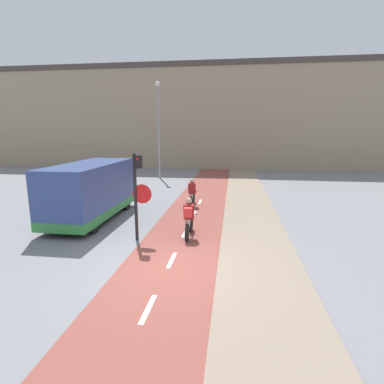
{
  "coord_description": "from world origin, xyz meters",
  "views": [
    {
      "loc": [
        1.74,
        -7.63,
        3.79
      ],
      "look_at": [
        0.0,
        4.89,
        1.2
      ],
      "focal_mm": 28.0,
      "sensor_mm": 36.0,
      "label": 1
    }
  ],
  "objects": [
    {
      "name": "sidewalk_strip",
      "position": [
        2.58,
        0.0,
        0.03
      ],
      "size": [
        2.4,
        60.0,
        0.05
      ],
      "color": "gray",
      "rests_on": "ground_plane"
    },
    {
      "name": "cyclist_near",
      "position": [
        0.21,
        2.57,
        0.7
      ],
      "size": [
        0.46,
        1.64,
        1.46
      ],
      "color": "black",
      "rests_on": "ground_plane"
    },
    {
      "name": "bike_lane",
      "position": [
        0.0,
        0.0,
        0.01
      ],
      "size": [
        2.75,
        60.0,
        0.02
      ],
      "color": "brown",
      "rests_on": "ground_plane"
    },
    {
      "name": "cyclist_far",
      "position": [
        -0.3,
        7.12,
        0.66
      ],
      "size": [
        0.46,
        1.57,
        1.43
      ],
      "color": "black",
      "rests_on": "ground_plane"
    },
    {
      "name": "street_lamp_far",
      "position": [
        -4.22,
        16.04,
        4.54
      ],
      "size": [
        0.36,
        0.36,
        7.53
      ],
      "color": "gray",
      "rests_on": "ground_plane"
    },
    {
      "name": "building_row_background",
      "position": [
        0.0,
        24.47,
        5.14
      ],
      "size": [
        60.0,
        5.2,
        10.27
      ],
      "color": "gray",
      "rests_on": "ground_plane"
    },
    {
      "name": "ground_plane",
      "position": [
        0.0,
        0.0,
        0.0
      ],
      "size": [
        120.0,
        120.0,
        0.0
      ],
      "primitive_type": "plane",
      "color": "gray"
    },
    {
      "name": "traffic_light_pole",
      "position": [
        -1.48,
        2.04,
        1.89
      ],
      "size": [
        0.67,
        0.26,
        3.04
      ],
      "color": "black",
      "rests_on": "ground_plane"
    },
    {
      "name": "van",
      "position": [
        -4.29,
        4.26,
        1.2
      ],
      "size": [
        1.99,
        5.33,
        2.44
      ],
      "color": "#334784",
      "rests_on": "ground_plane"
    }
  ]
}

